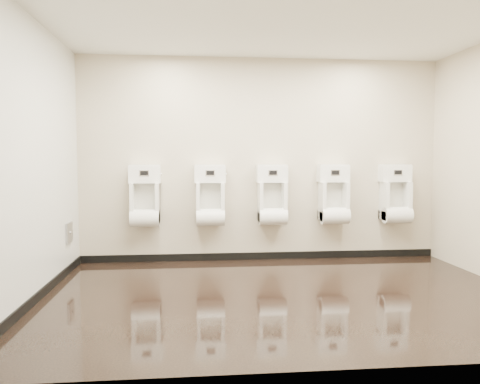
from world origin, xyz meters
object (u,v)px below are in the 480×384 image
Objects in this scene: access_panel at (69,233)px; urinal_3 at (334,199)px; urinal_0 at (145,200)px; urinal_2 at (272,199)px; urinal_4 at (396,198)px; urinal_1 at (210,200)px.

urinal_3 is (3.48, 0.41, 0.36)m from access_panel.
urinal_2 is at bearing 0.00° from urinal_0.
urinal_2 is at bearing 180.00° from urinal_3.
urinal_3 reaches higher than access_panel.
urinal_4 is at bearing 0.00° from urinal_3.
urinal_2 is 0.87m from urinal_3.
urinal_0 and urinal_1 have the same top height.
urinal_1 is 1.00× the size of urinal_2.
urinal_2 is at bearing 0.00° from urinal_1.
urinal_0 and urinal_2 have the same top height.
urinal_3 is at bearing 6.67° from access_panel.
urinal_3 is at bearing 0.00° from urinal_0.
urinal_0 is 1.00× the size of urinal_2.
urinal_4 is at bearing 5.31° from access_panel.
urinal_2 is at bearing 180.00° from urinal_4.
urinal_2 is 1.76m from urinal_4.
urinal_0 is (0.89, 0.41, 0.36)m from access_panel.
urinal_1 is at bearing 180.00° from urinal_2.
access_panel is at bearing -174.69° from urinal_4.
access_panel is 0.31× the size of urinal_0.
urinal_4 is (2.61, 0.00, 0.00)m from urinal_1.
access_panel is 1.84m from urinal_1.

